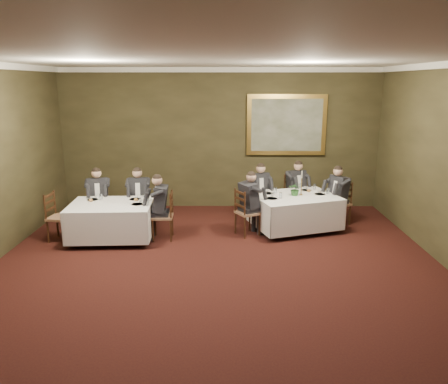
{
  "coord_description": "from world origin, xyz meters",
  "views": [
    {
      "loc": [
        0.17,
        -5.98,
        3.16
      ],
      "look_at": [
        0.12,
        1.94,
        1.15
      ],
      "focal_mm": 35.0,
      "sensor_mm": 36.0,
      "label": 1
    }
  ],
  "objects_px": {
    "chair_main_backright": "(295,204)",
    "chair_sec_backright": "(140,214)",
    "chair_main_endright": "(338,212)",
    "diner_sec_backright": "(139,204)",
    "chair_main_endleft": "(247,222)",
    "diner_sec_backleft": "(99,205)",
    "diner_main_backleft": "(259,198)",
    "centerpiece": "(295,188)",
    "chair_sec_endleft": "(60,227)",
    "diner_main_endright": "(339,202)",
    "chair_sec_endright": "(163,226)",
    "candlestick": "(301,186)",
    "diner_main_endleft": "(248,211)",
    "diner_sec_endright": "(162,215)",
    "diner_main_backright": "(295,195)",
    "chair_main_backleft": "(258,208)",
    "table_second": "(112,219)",
    "table_main": "(295,210)",
    "chair_sec_backleft": "(100,214)",
    "painting": "(286,125)"
  },
  "relations": [
    {
      "from": "chair_main_backright",
      "to": "chair_sec_backright",
      "type": "height_order",
      "value": "same"
    },
    {
      "from": "chair_main_endright",
      "to": "diner_sec_backright",
      "type": "relative_size",
      "value": 0.74
    },
    {
      "from": "chair_main_endleft",
      "to": "chair_main_endright",
      "type": "height_order",
      "value": "same"
    },
    {
      "from": "chair_main_backright",
      "to": "diner_sec_backleft",
      "type": "xyz_separation_m",
      "value": [
        -4.47,
        -0.86,
        0.23
      ]
    },
    {
      "from": "diner_main_backleft",
      "to": "chair_main_backright",
      "type": "bearing_deg",
      "value": 180.0
    },
    {
      "from": "chair_main_backright",
      "to": "centerpiece",
      "type": "xyz_separation_m",
      "value": [
        -0.15,
        -0.99,
        0.64
      ]
    },
    {
      "from": "chair_main_backright",
      "to": "chair_sec_endleft",
      "type": "bearing_deg",
      "value": -4.76
    },
    {
      "from": "diner_main_endright",
      "to": "diner_sec_backright",
      "type": "distance_m",
      "value": 4.48
    },
    {
      "from": "chair_sec_endright",
      "to": "candlestick",
      "type": "distance_m",
      "value": 3.08
    },
    {
      "from": "diner_main_endleft",
      "to": "chair_sec_backright",
      "type": "relative_size",
      "value": 1.35
    },
    {
      "from": "chair_main_endright",
      "to": "candlestick",
      "type": "bearing_deg",
      "value": 77.9
    },
    {
      "from": "chair_main_endright",
      "to": "candlestick",
      "type": "distance_m",
      "value": 1.18
    },
    {
      "from": "chair_main_backright",
      "to": "diner_sec_backleft",
      "type": "bearing_deg",
      "value": -12.77
    },
    {
      "from": "diner_sec_endright",
      "to": "centerpiece",
      "type": "height_order",
      "value": "diner_sec_endright"
    },
    {
      "from": "chair_main_backright",
      "to": "diner_main_backright",
      "type": "relative_size",
      "value": 0.74
    },
    {
      "from": "chair_main_backleft",
      "to": "diner_sec_backright",
      "type": "bearing_deg",
      "value": -8.45
    },
    {
      "from": "chair_sec_backright",
      "to": "diner_sec_endright",
      "type": "relative_size",
      "value": 0.74
    },
    {
      "from": "diner_main_endright",
      "to": "diner_sec_backright",
      "type": "xyz_separation_m",
      "value": [
        -4.48,
        -0.17,
        0.0
      ]
    },
    {
      "from": "diner_main_backleft",
      "to": "chair_sec_endright",
      "type": "xyz_separation_m",
      "value": [
        -2.06,
        -1.31,
        -0.23
      ]
    },
    {
      "from": "table_second",
      "to": "chair_main_endright",
      "type": "distance_m",
      "value": 5.0
    },
    {
      "from": "diner_main_endleft",
      "to": "chair_sec_backright",
      "type": "height_order",
      "value": "diner_main_endleft"
    },
    {
      "from": "table_second",
      "to": "centerpiece",
      "type": "distance_m",
      "value": 3.93
    },
    {
      "from": "table_second",
      "to": "diner_sec_endright",
      "type": "height_order",
      "value": "diner_sec_endright"
    },
    {
      "from": "chair_main_endleft",
      "to": "diner_sec_backleft",
      "type": "distance_m",
      "value": 3.31
    },
    {
      "from": "table_second",
      "to": "candlestick",
      "type": "distance_m",
      "value": 4.07
    },
    {
      "from": "chair_main_backright",
      "to": "centerpiece",
      "type": "relative_size",
      "value": 3.24
    },
    {
      "from": "diner_main_backleft",
      "to": "chair_sec_backright",
      "type": "relative_size",
      "value": 1.35
    },
    {
      "from": "table_main",
      "to": "table_second",
      "type": "height_order",
      "value": "same"
    },
    {
      "from": "diner_sec_backright",
      "to": "chair_sec_endleft",
      "type": "distance_m",
      "value": 1.72
    },
    {
      "from": "chair_sec_endright",
      "to": "diner_sec_endright",
      "type": "xyz_separation_m",
      "value": [
        -0.01,
        -0.0,
        0.23
      ]
    },
    {
      "from": "chair_sec_backleft",
      "to": "centerpiece",
      "type": "xyz_separation_m",
      "value": [
        4.32,
        -0.13,
        0.64
      ]
    },
    {
      "from": "chair_main_backleft",
      "to": "chair_main_endleft",
      "type": "height_order",
      "value": "same"
    },
    {
      "from": "diner_main_endleft",
      "to": "diner_main_backright",
      "type": "bearing_deg",
      "value": 108.62
    },
    {
      "from": "table_main",
      "to": "diner_main_endleft",
      "type": "xyz_separation_m",
      "value": [
        -1.05,
        -0.35,
        0.06
      ]
    },
    {
      "from": "table_main",
      "to": "candlestick",
      "type": "relative_size",
      "value": 3.83
    },
    {
      "from": "chair_sec_backright",
      "to": "centerpiece",
      "type": "xyz_separation_m",
      "value": [
        3.44,
        -0.18,
        0.64
      ]
    },
    {
      "from": "chair_main_backright",
      "to": "diner_main_backright",
      "type": "height_order",
      "value": "diner_main_backright"
    },
    {
      "from": "chair_main_backright",
      "to": "diner_sec_endright",
      "type": "xyz_separation_m",
      "value": [
        -2.96,
        -1.63,
        0.23
      ]
    },
    {
      "from": "diner_main_endleft",
      "to": "diner_sec_backright",
      "type": "xyz_separation_m",
      "value": [
        -2.39,
        0.54,
        0.0
      ]
    },
    {
      "from": "chair_main_backleft",
      "to": "diner_main_backright",
      "type": "height_order",
      "value": "diner_main_backright"
    },
    {
      "from": "table_second",
      "to": "diner_main_endright",
      "type": "bearing_deg",
      "value": 11.86
    },
    {
      "from": "diner_sec_endright",
      "to": "candlestick",
      "type": "distance_m",
      "value": 3.05
    },
    {
      "from": "diner_sec_backright",
      "to": "chair_sec_endleft",
      "type": "xyz_separation_m",
      "value": [
        -1.45,
        -0.91,
        -0.23
      ]
    },
    {
      "from": "centerpiece",
      "to": "painting",
      "type": "distance_m",
      "value": 2.12
    },
    {
      "from": "chair_main_endright",
      "to": "chair_sec_endleft",
      "type": "xyz_separation_m",
      "value": [
        -5.93,
        -1.08,
        0.0
      ]
    },
    {
      "from": "diner_main_endright",
      "to": "chair_main_backright",
      "type": "bearing_deg",
      "value": 23.33
    },
    {
      "from": "chair_sec_backright",
      "to": "painting",
      "type": "relative_size",
      "value": 0.51
    },
    {
      "from": "candlestick",
      "to": "painting",
      "type": "xyz_separation_m",
      "value": [
        -0.14,
        1.72,
        1.15
      ]
    },
    {
      "from": "diner_main_backleft",
      "to": "diner_main_endright",
      "type": "height_order",
      "value": "same"
    },
    {
      "from": "diner_main_endright",
      "to": "diner_main_backleft",
      "type": "bearing_deg",
      "value": 48.88
    }
  ]
}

